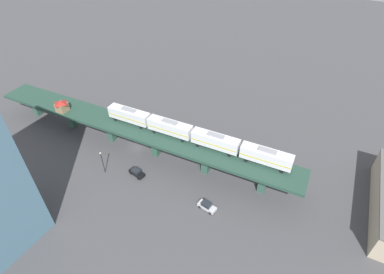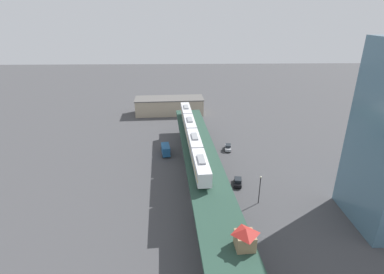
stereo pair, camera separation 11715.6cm
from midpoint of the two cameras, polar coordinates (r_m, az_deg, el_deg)
ground_plane at (r=53.13m, az=20.18°, el=-30.80°), size 400.00×400.00×0.00m
elevated_viaduct at (r=47.39m, az=21.86°, el=-27.96°), size 14.92×92.36×7.42m
subway_train at (r=50.57m, az=44.84°, el=-27.51°), size 6.36×49.87×4.45m
signal_hut at (r=46.00m, az=-7.91°, el=-19.22°), size 3.44×3.44×3.40m
street_car_black at (r=50.60m, az=27.09°, el=-41.12°), size 2.54×4.65×1.89m
street_car_silver at (r=59.08m, az=53.76°, el=-42.64°), size 2.39×4.60×1.89m
delivery_truck at (r=64.32m, az=47.59°, el=-25.83°), size 3.28×7.45×3.20m
street_lamp at (r=45.38m, az=15.21°, el=-41.70°), size 0.44×0.44×6.94m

